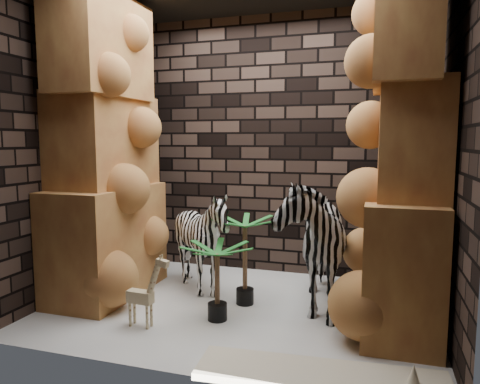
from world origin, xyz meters
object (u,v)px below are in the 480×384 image
(zebra_right, at_px, (310,230))
(giraffe_toy, at_px, (140,289))
(zebra_left, at_px, (202,246))
(surfboard, at_px, (320,376))
(palm_front, at_px, (245,260))
(palm_back, at_px, (217,282))

(zebra_right, bearing_deg, giraffe_toy, -154.65)
(zebra_left, height_order, giraffe_toy, zebra_left)
(zebra_right, bearing_deg, surfboard, -88.34)
(zebra_left, distance_m, palm_front, 0.54)
(palm_front, bearing_deg, giraffe_toy, -132.62)
(giraffe_toy, bearing_deg, palm_back, 32.97)
(giraffe_toy, bearing_deg, zebra_left, 82.78)
(giraffe_toy, xyz_separation_m, palm_back, (0.57, 0.32, 0.02))
(giraffe_toy, distance_m, surfboard, 1.63)
(zebra_right, height_order, palm_back, zebra_right)
(zebra_left, relative_size, giraffe_toy, 1.65)
(giraffe_toy, relative_size, palm_front, 0.76)
(palm_back, relative_size, surfboard, 0.42)
(surfboard, bearing_deg, palm_back, 139.68)
(zebra_left, bearing_deg, surfboard, -45.89)
(zebra_right, xyz_separation_m, surfboard, (0.27, -1.31, -0.71))
(zebra_right, height_order, palm_front, zebra_right)
(surfboard, bearing_deg, zebra_right, 97.25)
(zebra_right, relative_size, palm_front, 1.70)
(giraffe_toy, distance_m, palm_back, 0.66)
(giraffe_toy, relative_size, palm_back, 0.95)
(giraffe_toy, height_order, surfboard, giraffe_toy)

